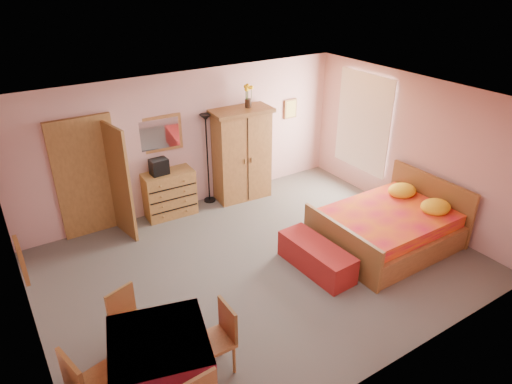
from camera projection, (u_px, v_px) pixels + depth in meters
floor at (261, 265)px, 7.24m from camera, size 6.50×6.50×0.00m
ceiling at (262, 106)px, 6.06m from camera, size 6.50×6.50×0.00m
wall_back at (188, 141)px, 8.53m from camera, size 6.50×0.10×2.60m
wall_front at (392, 284)px, 4.78m from camera, size 6.50×0.10×2.60m
wall_left at (18, 264)px, 5.09m from camera, size 0.10×5.00×2.60m
wall_right at (412, 148)px, 8.22m from camera, size 0.10×5.00×2.60m
doorway at (88, 179)px, 7.71m from camera, size 1.06×0.12×2.15m
window at (363, 123)px, 9.03m from camera, size 0.08×1.40×1.95m
picture_left at (21, 260)px, 4.47m from camera, size 0.04×0.32×0.42m
picture_back at (290, 109)px, 9.52m from camera, size 0.30×0.04×0.40m
chest_of_drawers at (169, 194)px, 8.50m from camera, size 0.95×0.51×0.88m
wall_mirror at (159, 134)px, 8.15m from camera, size 0.84×0.10×0.66m
stereo at (159, 167)px, 8.16m from camera, size 0.32×0.24×0.29m
floor_lamp at (208, 160)px, 8.77m from camera, size 0.29×0.29×1.80m
wardrobe at (242, 155)px, 8.93m from camera, size 1.21×0.69×1.84m
sunflower_vase at (248, 96)px, 8.51m from camera, size 0.19×0.19×0.44m
bed at (388, 218)px, 7.55m from camera, size 2.20×1.73×1.01m
bench at (316, 257)px, 7.07m from camera, size 0.55×1.34×0.44m
dining_table at (161, 365)px, 4.99m from camera, size 1.28×1.28×0.76m
chair_north at (132, 323)px, 5.49m from camera, size 0.49×0.49×0.85m
chair_east at (214, 341)px, 5.22m from camera, size 0.41×0.41×0.88m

